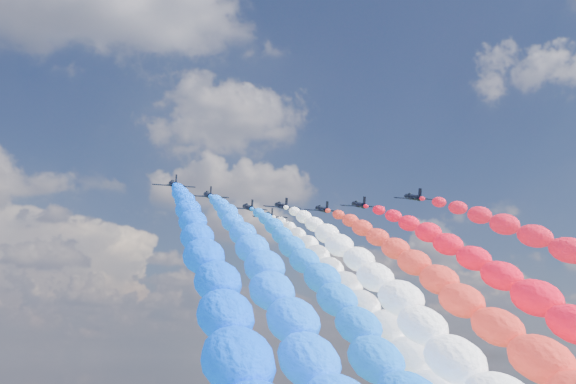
{
  "coord_description": "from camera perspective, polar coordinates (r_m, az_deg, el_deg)",
  "views": [
    {
      "loc": [
        -37.68,
        -155.9,
        73.57
      ],
      "look_at": [
        0.0,
        4.0,
        112.25
      ],
      "focal_mm": 43.65,
      "sensor_mm": 36.0,
      "label": 1
    }
  ],
  "objects": [
    {
      "name": "jet_1",
      "position": [
        164.27,
        -6.51,
        -0.26
      ],
      "size": [
        9.26,
        12.62,
        5.9
      ],
      "primitive_type": null,
      "rotation": [
        0.27,
        0.0,
        0.01
      ],
      "color": "black"
    },
    {
      "name": "trail_1",
      "position": [
        100.32,
        -2.66,
        -7.02
      ],
      "size": [
        6.88,
        118.95,
        55.72
      ],
      "primitive_type": null,
      "color": "#0E5DFF"
    },
    {
      "name": "trail_6",
      "position": [
        115.22,
        16.08,
        -7.33
      ],
      "size": [
        6.88,
        118.95,
        55.72
      ],
      "primitive_type": null,
      "color": "red"
    },
    {
      "name": "jet_0",
      "position": [
        154.96,
        -9.3,
        0.62
      ],
      "size": [
        9.76,
        12.98,
        5.9
      ],
      "primitive_type": null,
      "rotation": [
        0.27,
        0.0,
        0.05
      ],
      "color": "black"
    },
    {
      "name": "trail_3",
      "position": [
        112.76,
        6.36,
        -7.64
      ],
      "size": [
        6.88,
        118.95,
        55.72
      ],
      "primitive_type": null,
      "color": "white"
    },
    {
      "name": "jet_6",
      "position": [
        174.48,
        5.8,
        -1.04
      ],
      "size": [
        9.46,
        12.77,
        5.9
      ],
      "primitive_type": null,
      "rotation": [
        0.27,
        0.0,
        -0.03
      ],
      "color": "black"
    },
    {
      "name": "jet_5",
      "position": [
        178.99,
        2.8,
        -1.41
      ],
      "size": [
        9.29,
        12.65,
        5.9
      ],
      "primitive_type": null,
      "rotation": [
        0.27,
        0.0,
        0.01
      ],
      "color": "black"
    },
    {
      "name": "trail_5",
      "position": [
        118.28,
        11.19,
        -7.73
      ],
      "size": [
        6.88,
        118.95,
        55.72
      ],
      "primitive_type": null,
      "color": "red"
    },
    {
      "name": "jet_3",
      "position": [
        174.86,
        -0.53,
        -1.14
      ],
      "size": [
        9.88,
        13.06,
        5.9
      ],
      "primitive_type": null,
      "rotation": [
        0.27,
        0.0,
        0.06
      ],
      "color": "black"
    },
    {
      "name": "jet_2",
      "position": [
        177.02,
        -3.25,
        -1.27
      ],
      "size": [
        9.71,
        12.95,
        5.9
      ],
      "primitive_type": null,
      "rotation": [
        0.27,
        0.0,
        0.05
      ],
      "color": "black"
    },
    {
      "name": "trail_2",
      "position": [
        114.06,
        2.01,
        -7.78
      ],
      "size": [
        6.88,
        118.95,
        55.72
      ],
      "primitive_type": null,
      "color": "blue"
    },
    {
      "name": "jet_4",
      "position": [
        187.08,
        -1.51,
        -1.94
      ],
      "size": [
        9.84,
        13.03,
        5.9
      ],
      "primitive_type": null,
      "rotation": [
        0.27,
        0.0,
        -0.06
      ],
      "color": "black"
    },
    {
      "name": "trail_4",
      "position": [
        124.78,
        4.22,
        -8.22
      ],
      "size": [
        6.88,
        118.95,
        55.72
      ],
      "primitive_type": null,
      "color": "white"
    },
    {
      "name": "trail_0",
      "position": [
        90.39,
        -7.06,
        -6.25
      ],
      "size": [
        6.88,
        118.95,
        55.72
      ],
      "primitive_type": null,
      "color": "#0449FD"
    },
    {
      "name": "jet_7",
      "position": [
        167.99,
        10.16,
        -0.43
      ],
      "size": [
        9.6,
        12.87,
        5.9
      ],
      "primitive_type": null,
      "rotation": [
        0.27,
        0.0,
        -0.04
      ],
      "color": "black"
    }
  ]
}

